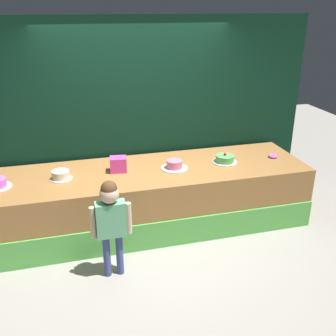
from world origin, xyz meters
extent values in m
plane|color=gray|center=(0.00, 0.00, 0.00)|extent=(12.00, 12.00, 0.00)
cube|color=#9E6B38|center=(0.00, 0.56, 0.40)|extent=(4.11, 1.13, 0.79)
cube|color=#59B24C|center=(0.00, -0.01, 0.18)|extent=(4.11, 0.02, 0.36)
cube|color=black|center=(0.00, 1.23, 1.31)|extent=(4.88, 0.08, 2.61)
cylinder|color=#3F4C8C|center=(-0.64, -0.36, 0.25)|extent=(0.08, 0.08, 0.49)
cylinder|color=#3F4C8C|center=(-0.51, -0.36, 0.25)|extent=(0.08, 0.08, 0.49)
cube|color=#66B27F|center=(-0.58, -0.36, 0.69)|extent=(0.31, 0.14, 0.38)
cylinder|color=beige|center=(-0.76, -0.36, 0.67)|extent=(0.06, 0.06, 0.35)
cylinder|color=beige|center=(-0.39, -0.36, 0.67)|extent=(0.06, 0.06, 0.35)
sphere|color=beige|center=(-0.58, -0.36, 0.98)|extent=(0.20, 0.20, 0.20)
sphere|color=brown|center=(-0.58, -0.36, 1.03)|extent=(0.17, 0.17, 0.17)
cube|color=#E440A0|center=(-0.35, 0.62, 0.88)|extent=(0.22, 0.19, 0.19)
torus|color=#CC66D8|center=(1.75, 0.54, 0.81)|extent=(0.12, 0.12, 0.04)
cylinder|color=silver|center=(-1.05, 0.56, 0.80)|extent=(0.26, 0.26, 0.01)
cylinder|color=beige|center=(-1.05, 0.56, 0.85)|extent=(0.21, 0.21, 0.10)
cone|color=#F2E566|center=(-1.05, 0.56, 0.92)|extent=(0.02, 0.02, 0.05)
cylinder|color=silver|center=(0.35, 0.52, 0.80)|extent=(0.34, 0.34, 0.01)
cylinder|color=pink|center=(0.35, 0.52, 0.85)|extent=(0.20, 0.20, 0.10)
cylinder|color=silver|center=(1.05, 0.55, 0.80)|extent=(0.32, 0.32, 0.01)
cylinder|color=#59B259|center=(1.05, 0.55, 0.84)|extent=(0.24, 0.24, 0.09)
sphere|color=red|center=(1.05, 0.55, 0.91)|extent=(0.04, 0.04, 0.04)
camera|label=1|loc=(-0.90, -3.84, 2.71)|focal=41.47mm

